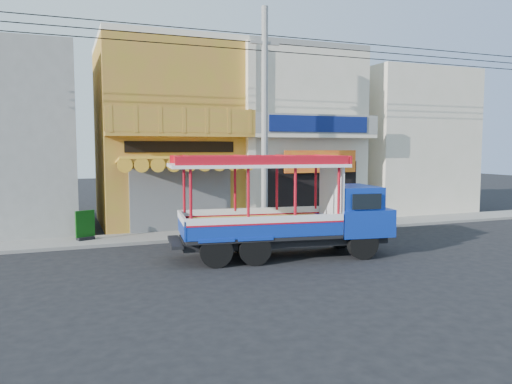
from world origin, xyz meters
TOP-DOWN VIEW (x-y plane):
  - ground at (0.00, 0.00)m, footprint 90.00×90.00m
  - sidewalk at (0.00, 4.00)m, footprint 30.00×2.00m
  - shophouse_left at (-4.00, 7.96)m, footprint 6.00×7.50m
  - shophouse_right at (2.00, 7.96)m, footprint 6.00×6.75m
  - party_pilaster at (-1.00, 4.85)m, footprint 0.35×0.30m
  - filler_building_right at (9.00, 8.00)m, footprint 6.00×6.00m
  - utility_pole at (-0.85, 3.30)m, footprint 28.00×0.26m
  - songthaew_truck at (-1.49, -0.73)m, footprint 7.25×3.19m
  - green_sign at (-7.82, 4.14)m, footprint 0.70×0.52m
  - potted_plant_a at (2.99, 4.61)m, footprint 1.03×1.06m
  - potted_plant_b at (3.47, 3.74)m, footprint 0.49×0.56m
  - potted_plant_c at (2.69, 4.18)m, footprint 0.80×0.80m

SIDE VIEW (x-z plane):
  - ground at x=0.00m, z-range 0.00..0.00m
  - sidewalk at x=0.00m, z-range 0.00..0.12m
  - potted_plant_b at x=3.47m, z-range 0.12..0.99m
  - potted_plant_a at x=2.99m, z-range 0.12..1.02m
  - green_sign at x=-7.82m, z-range 0.03..1.12m
  - potted_plant_c at x=2.69m, z-range 0.12..1.18m
  - songthaew_truck at x=-1.49m, z-range -0.06..3.21m
  - filler_building_right at x=9.00m, z-range 0.00..7.60m
  - party_pilaster at x=-1.00m, z-range 0.00..8.00m
  - shophouse_right at x=2.00m, z-range -0.01..8.23m
  - shophouse_left at x=-4.00m, z-range -0.01..8.23m
  - utility_pole at x=-0.85m, z-range 0.53..9.53m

